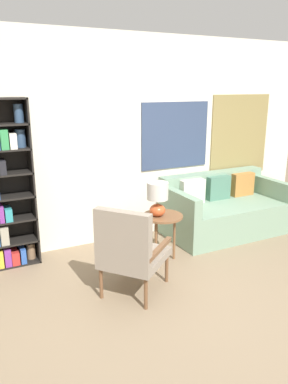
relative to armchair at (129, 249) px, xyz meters
name	(u,v)px	position (x,y,z in m)	size (l,w,h in m)	color
ground_plane	(194,315)	(0.40, -0.57, -0.51)	(14.00, 14.00, 0.00)	#847056
wall_back	(115,141)	(0.46, 1.46, 0.84)	(6.40, 0.08, 2.70)	silver
armchair	(129,249)	(0.00, 0.00, 0.00)	(0.86, 0.85, 0.95)	brown
couch	(223,210)	(1.93, 0.99, -0.19)	(1.71, 0.91, 0.82)	gray
side_table	(162,221)	(0.70, 0.59, -0.02)	(0.49, 0.49, 0.56)	brown
table_lamp	(158,197)	(0.63, 0.59, 0.29)	(0.25, 0.25, 0.41)	#C65128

